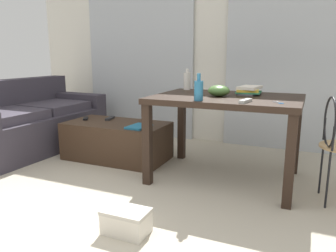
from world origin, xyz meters
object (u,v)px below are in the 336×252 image
at_px(shoebox, 126,221).
at_px(craft_table, 226,107).
at_px(tv_remote_on_table, 246,101).
at_px(tv_remote_primary, 110,118).
at_px(bowl, 219,91).
at_px(book_stack, 249,90).
at_px(scissors, 279,103).
at_px(bottle_far, 199,90).
at_px(coffee_table, 117,141).
at_px(bottle_near, 187,81).
at_px(tv_remote_secondary, 86,118).
at_px(magazine, 139,127).
at_px(couch, 27,123).

bearing_deg(shoebox, craft_table, 74.61).
xyz_separation_m(tv_remote_on_table, tv_remote_primary, (-1.59, 0.56, -0.36)).
height_order(craft_table, bowl, bowl).
bearing_deg(bowl, book_stack, 46.77).
distance_m(book_stack, shoebox, 1.62).
bearing_deg(tv_remote_primary, scissors, -25.14).
relative_size(bottle_far, book_stack, 0.74).
relative_size(coffee_table, book_stack, 3.79).
xyz_separation_m(book_stack, tv_remote_on_table, (0.07, -0.52, -0.03)).
height_order(bottle_far, tv_remote_on_table, bottle_far).
xyz_separation_m(bowl, book_stack, (0.21, 0.23, -0.01)).
height_order(bottle_near, bowl, bottle_near).
xyz_separation_m(bottle_near, book_stack, (0.65, -0.16, -0.05)).
relative_size(book_stack, tv_remote_on_table, 1.72).
bearing_deg(bottle_far, tv_remote_on_table, 6.24).
xyz_separation_m(tv_remote_secondary, magazine, (0.75, -0.13, 0.00)).
bearing_deg(bowl, tv_remote_secondary, 174.24).
bearing_deg(bottle_far, magazine, 154.22).
relative_size(bowl, tv_remote_on_table, 1.13).
xyz_separation_m(bottle_far, bowl, (0.07, 0.33, -0.03)).
height_order(coffee_table, scissors, scissors).
bearing_deg(book_stack, tv_remote_on_table, -82.15).
xyz_separation_m(bottle_near, tv_remote_primary, (-0.87, -0.13, -0.44)).
xyz_separation_m(bowl, magazine, (-0.81, 0.02, -0.39)).
bearing_deg(scissors, tv_remote_secondary, 169.72).
distance_m(bottle_far, book_stack, 0.63).
xyz_separation_m(coffee_table, shoebox, (0.88, -1.29, -0.12)).
height_order(coffee_table, tv_remote_secondary, tv_remote_secondary).
bearing_deg(bottle_far, tv_remote_primary, 154.24).
distance_m(craft_table, bottle_near, 0.64).
xyz_separation_m(tv_remote_primary, magazine, (0.50, -0.24, -0.00)).
relative_size(coffee_table, tv_remote_secondary, 7.55).
height_order(craft_table, tv_remote_secondary, craft_table).
xyz_separation_m(scissors, shoebox, (-0.79, -0.93, -0.68)).
bearing_deg(craft_table, coffee_table, 175.05).
height_order(coffee_table, tv_remote_primary, tv_remote_primary).
height_order(craft_table, tv_remote_primary, craft_table).
distance_m(couch, magazine, 1.52).
height_order(bowl, scissors, bowl).
distance_m(coffee_table, bottle_near, 0.99).
bearing_deg(bowl, bottle_near, 138.40).
height_order(tv_remote_secondary, magazine, same).
xyz_separation_m(craft_table, bottle_far, (-0.14, -0.37, 0.18)).
bearing_deg(tv_remote_on_table, craft_table, 135.36).
distance_m(couch, scissors, 2.89).
bearing_deg(tv_remote_secondary, book_stack, -30.75).
relative_size(couch, tv_remote_primary, 11.07).
xyz_separation_m(coffee_table, craft_table, (1.21, -0.10, 0.46)).
bearing_deg(magazine, tv_remote_secondary, 173.37).
xyz_separation_m(couch, shoebox, (2.06, -1.19, -0.23)).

